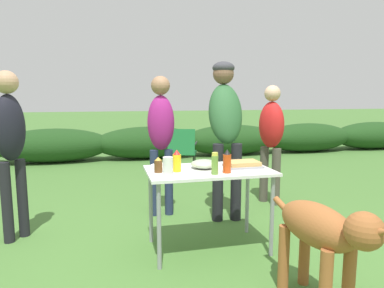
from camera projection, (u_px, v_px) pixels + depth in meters
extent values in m
plane|color=#477533|center=(208.00, 248.00, 3.14)|extent=(60.00, 60.00, 0.00)
ellipsoid|color=#1E4219|center=(53.00, 145.00, 7.20)|extent=(2.40, 0.90, 0.71)
ellipsoid|color=#1E4219|center=(148.00, 142.00, 7.67)|extent=(2.40, 0.90, 0.71)
ellipsoid|color=#1E4219|center=(232.00, 140.00, 8.15)|extent=(2.40, 0.90, 0.71)
ellipsoid|color=#1E4219|center=(307.00, 137.00, 8.62)|extent=(2.40, 0.90, 0.71)
ellipsoid|color=#1E4219|center=(374.00, 135.00, 9.09)|extent=(2.40, 0.90, 0.71)
cube|color=white|center=(209.00, 171.00, 3.04)|extent=(1.10, 0.64, 0.02)
cylinder|color=gray|center=(159.00, 226.00, 2.71)|extent=(0.04, 0.04, 0.71)
cylinder|color=gray|center=(272.00, 216.00, 2.94)|extent=(0.04, 0.04, 0.71)
cylinder|color=gray|center=(151.00, 206.00, 3.23)|extent=(0.04, 0.04, 0.71)
cylinder|color=gray|center=(247.00, 198.00, 3.46)|extent=(0.04, 0.04, 0.71)
cube|color=#9E9EA3|center=(243.00, 166.00, 3.13)|extent=(0.33, 0.23, 0.02)
cube|color=tan|center=(243.00, 163.00, 3.12)|extent=(0.29, 0.20, 0.04)
cylinder|color=white|center=(164.00, 166.00, 3.11)|extent=(0.25, 0.25, 0.02)
ellipsoid|color=#ADBC99|center=(204.00, 164.00, 3.08)|extent=(0.24, 0.24, 0.08)
cylinder|color=white|center=(168.00, 167.00, 2.71)|extent=(0.08, 0.08, 0.17)
cylinder|color=#CC4214|center=(227.00, 164.00, 2.89)|extent=(0.07, 0.07, 0.16)
cone|color=black|center=(227.00, 152.00, 2.87)|extent=(0.06, 0.06, 0.04)
cylinder|color=olive|center=(215.00, 165.00, 2.83)|extent=(0.06, 0.06, 0.16)
cylinder|color=#D1CC47|center=(215.00, 154.00, 2.82)|extent=(0.05, 0.05, 0.03)
cylinder|color=brown|center=(158.00, 166.00, 2.91)|extent=(0.07, 0.07, 0.10)
cone|color=gold|center=(158.00, 159.00, 2.90)|extent=(0.06, 0.06, 0.03)
cylinder|color=yellow|center=(177.00, 163.00, 2.94)|extent=(0.07, 0.07, 0.15)
cone|color=red|center=(177.00, 152.00, 2.92)|extent=(0.06, 0.06, 0.04)
cylinder|color=black|center=(218.00, 183.00, 3.79)|extent=(0.12, 0.12, 0.87)
cylinder|color=black|center=(236.00, 182.00, 3.81)|extent=(0.12, 0.12, 0.87)
ellipsoid|color=#28562D|center=(225.00, 113.00, 3.83)|extent=(0.44, 0.56, 0.75)
sphere|color=brown|center=(223.00, 74.00, 3.89)|extent=(0.24, 0.24, 0.24)
ellipsoid|color=#333338|center=(223.00, 68.00, 3.89)|extent=(0.25, 0.25, 0.14)
cylinder|color=#4C473D|center=(264.00, 174.00, 4.51)|extent=(0.11, 0.11, 0.73)
cylinder|color=#4C473D|center=(276.00, 177.00, 4.36)|extent=(0.11, 0.11, 0.73)
ellipsoid|color=red|center=(271.00, 125.00, 4.35)|extent=(0.38, 0.42, 0.59)
sphere|color=#DBAD89|center=(272.00, 93.00, 4.29)|extent=(0.20, 0.20, 0.20)
cylinder|color=#232D4C|center=(154.00, 183.00, 3.97)|extent=(0.10, 0.10, 0.77)
cylinder|color=#232D4C|center=(169.00, 182.00, 3.99)|extent=(0.10, 0.10, 0.77)
ellipsoid|color=#931E70|center=(161.00, 123.00, 3.88)|extent=(0.32, 0.24, 0.62)
sphere|color=#936B4C|center=(160.00, 85.00, 3.83)|extent=(0.21, 0.21, 0.21)
cylinder|color=black|center=(7.00, 203.00, 3.22)|extent=(0.10, 0.10, 0.78)
cylinder|color=black|center=(22.00, 198.00, 3.37)|extent=(0.10, 0.10, 0.78)
ellipsoid|color=black|center=(9.00, 128.00, 3.20)|extent=(0.36, 0.37, 0.63)
sphere|color=tan|center=(6.00, 82.00, 3.14)|extent=(0.21, 0.21, 0.21)
cylinder|color=#9E5B2D|center=(304.00, 253.00, 2.52)|extent=(0.08, 0.08, 0.47)
cylinder|color=#9E5B2D|center=(284.00, 257.00, 2.45)|extent=(0.08, 0.08, 0.47)
cylinder|color=#9E5B2D|center=(349.00, 281.00, 2.14)|extent=(0.08, 0.08, 0.47)
cylinder|color=#9E5B2D|center=(325.00, 287.00, 2.07)|extent=(0.08, 0.08, 0.47)
ellipsoid|color=#9E5B2D|center=(316.00, 225.00, 2.25)|extent=(0.36, 0.67, 0.28)
sphere|color=#9E5B2D|center=(364.00, 231.00, 1.89)|extent=(0.22, 0.22, 0.22)
cone|color=#9E5B2D|center=(378.00, 232.00, 1.81)|extent=(0.13, 0.18, 0.16)
cylinder|color=#9E5B2D|center=(283.00, 206.00, 2.58)|extent=(0.07, 0.21, 0.11)
cube|color=#19602D|center=(183.00, 153.00, 6.11)|extent=(0.58, 0.58, 0.03)
cube|color=#19602D|center=(181.00, 142.00, 5.80)|extent=(0.49, 0.30, 0.44)
cylinder|color=black|center=(171.00, 165.00, 5.95)|extent=(0.02, 0.02, 0.38)
cylinder|color=black|center=(193.00, 166.00, 5.92)|extent=(0.02, 0.02, 0.38)
cylinder|color=black|center=(174.00, 161.00, 6.35)|extent=(0.02, 0.02, 0.38)
cylinder|color=black|center=(195.00, 161.00, 6.32)|extent=(0.02, 0.02, 0.38)
cylinder|color=black|center=(170.00, 143.00, 6.10)|extent=(0.15, 0.40, 0.02)
cylinder|color=black|center=(196.00, 143.00, 6.07)|extent=(0.15, 0.40, 0.02)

